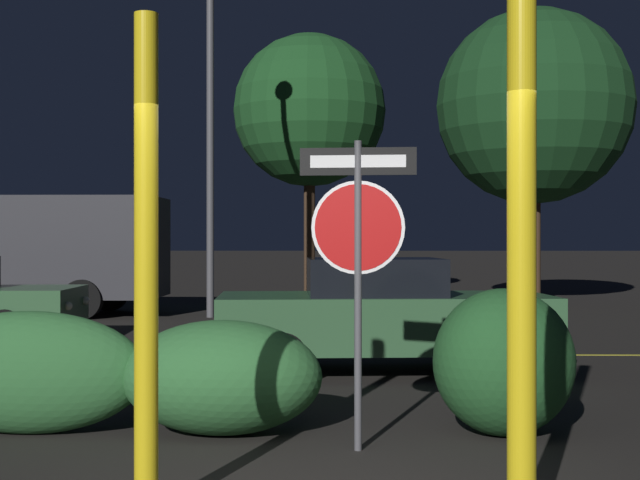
{
  "coord_description": "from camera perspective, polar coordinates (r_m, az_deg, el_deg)",
  "views": [
    {
      "loc": [
        0.11,
        -5.47,
        1.68
      ],
      "look_at": [
        -0.1,
        5.15,
        1.68
      ],
      "focal_mm": 50.0,
      "sensor_mm": 36.0,
      "label": 1
    }
  ],
  "objects": [
    {
      "name": "hedge_bush_1",
      "position": [
        8.18,
        -18.14,
        -8.05
      ],
      "size": [
        2.06,
        0.72,
        1.06
      ],
      "primitive_type": "ellipsoid",
      "color": "#2D6633",
      "rests_on": "ground_plane"
    },
    {
      "name": "yellow_pole_left",
      "position": [
        5.5,
        -11.06,
        -1.56
      ],
      "size": [
        0.15,
        0.15,
        3.05
      ],
      "primitive_type": "cylinder",
      "color": "yellow",
      "rests_on": "ground_plane"
    },
    {
      "name": "stop_sign",
      "position": [
        7.09,
        2.45,
        0.55
      ],
      "size": [
        0.93,
        0.09,
        2.47
      ],
      "rotation": [
        0.0,
        0.0,
        -0.08
      ],
      "color": "#4C4C51",
      "rests_on": "ground_plane"
    },
    {
      "name": "road_center_stripe",
      "position": [
        13.12,
        0.65,
        -7.32
      ],
      "size": [
        34.11,
        0.12,
        0.01
      ],
      "primitive_type": "cube",
      "color": "gold",
      "rests_on": "ground_plane"
    },
    {
      "name": "street_lamp",
      "position": [
        19.71,
        -7.04,
        10.59
      ],
      "size": [
        0.5,
        0.5,
        7.94
      ],
      "color": "#4C4C51",
      "rests_on": "ground_plane"
    },
    {
      "name": "hedge_bush_2",
      "position": [
        7.81,
        -6.28,
        -8.72
      ],
      "size": [
        1.73,
        1.14,
        0.99
      ],
      "primitive_type": "ellipsoid",
      "color": "#2D6633",
      "rests_on": "ground_plane"
    },
    {
      "name": "tree_1",
      "position": [
        25.59,
        -0.68,
        8.26
      ],
      "size": [
        4.34,
        4.34,
        7.53
      ],
      "color": "#422D1E",
      "rests_on": "ground_plane"
    },
    {
      "name": "hedge_bush_3",
      "position": [
        7.86,
        11.67,
        -7.65
      ],
      "size": [
        1.21,
        1.12,
        1.26
      ],
      "primitive_type": "ellipsoid",
      "color": "#1E4C23",
      "rests_on": "ground_plane"
    },
    {
      "name": "tree_0",
      "position": [
        23.36,
        13.55,
        8.28
      ],
      "size": [
        4.93,
        4.93,
        7.51
      ],
      "color": "#422D1E",
      "rests_on": "ground_plane"
    },
    {
      "name": "yellow_pole_right",
      "position": [
        5.06,
        12.78,
        1.12
      ],
      "size": [
        0.16,
        0.16,
        3.55
      ],
      "primitive_type": "cylinder",
      "color": "yellow",
      "rests_on": "ground_plane"
    },
    {
      "name": "passing_car_2",
      "position": [
        11.33,
        4.0,
        -4.79
      ],
      "size": [
        4.34,
        2.09,
        1.44
      ],
      "rotation": [
        0.0,
        0.0,
        -1.51
      ],
      "color": "#335B38",
      "rests_on": "ground_plane"
    }
  ]
}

